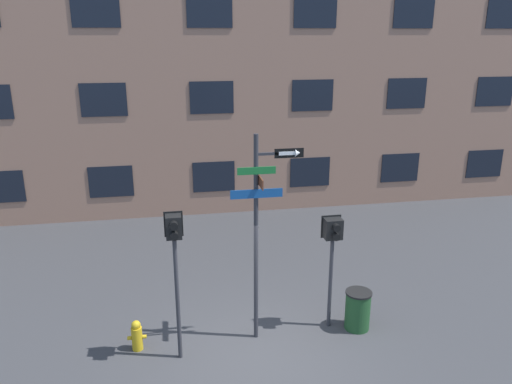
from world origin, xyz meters
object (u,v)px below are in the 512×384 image
at_px(pedestrian_signal_right, 333,241).
at_px(fire_hydrant, 137,336).
at_px(pedestrian_signal_left, 175,248).
at_px(trash_bin, 358,310).
at_px(street_sign_pole, 260,222).

bearing_deg(pedestrian_signal_right, fire_hydrant, -178.09).
relative_size(pedestrian_signal_right, fire_hydrant, 3.88).
distance_m(pedestrian_signal_right, fire_hydrant, 4.37).
xyz_separation_m(pedestrian_signal_left, pedestrian_signal_right, (3.19, 0.55, -0.32)).
bearing_deg(pedestrian_signal_left, trash_bin, 5.57).
bearing_deg(trash_bin, pedestrian_signal_left, -174.43).
distance_m(pedestrian_signal_left, fire_hydrant, 2.21).
distance_m(street_sign_pole, pedestrian_signal_right, 1.65).
xyz_separation_m(pedestrian_signal_left, fire_hydrant, (-0.83, 0.42, -2.00)).
height_order(pedestrian_signal_right, fire_hydrant, pedestrian_signal_right).
bearing_deg(fire_hydrant, street_sign_pole, 0.10).
distance_m(street_sign_pole, trash_bin, 2.99).
xyz_separation_m(pedestrian_signal_left, trash_bin, (3.76, 0.37, -1.88)).
xyz_separation_m(street_sign_pole, fire_hydrant, (-2.48, -0.00, -2.25)).
height_order(street_sign_pole, fire_hydrant, street_sign_pole).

